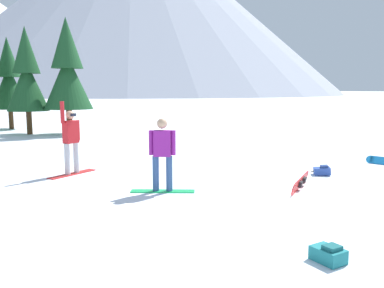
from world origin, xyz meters
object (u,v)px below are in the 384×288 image
loose_snowboard_near_right (301,182)px  pine_tree_tall (27,76)px  snowboarder_background (71,140)px  backpack_blue (322,171)px  backpack_teal (328,254)px  snowboarder_midground (162,153)px  pine_tree_slender (9,79)px  pine_tree_broad (67,71)px

loose_snowboard_near_right → pine_tree_tall: 16.89m
snowboarder_background → backpack_blue: snowboarder_background is taller
loose_snowboard_near_right → backpack_blue: size_ratio=2.86×
backpack_teal → snowboarder_midground: bearing=94.8°
pine_tree_slender → pine_tree_broad: (2.48, -4.78, 0.35)m
pine_tree_slender → backpack_teal: bearing=-84.9°
snowboarder_background → backpack_teal: size_ratio=3.97×
backpack_blue → pine_tree_tall: (-5.85, 15.24, 2.99)m
loose_snowboard_near_right → pine_tree_broad: (-2.33, 14.98, 3.23)m
backpack_teal → pine_tree_tall: 19.72m
backpack_teal → pine_tree_broad: 18.62m
pine_tree_tall → backpack_teal: bearing=-85.6°
pine_tree_broad → backpack_blue: bearing=-74.4°
pine_tree_tall → loose_snowboard_near_right: bearing=-75.3°
loose_snowboard_near_right → pine_tree_tall: pine_tree_tall is taller
snowboarder_midground → pine_tree_tall: size_ratio=0.31×
snowboarder_midground → pine_tree_tall: (-1.10, 14.74, 2.19)m
snowboarder_midground → snowboarder_background: (-1.44, 3.04, 0.07)m
pine_tree_broad → snowboarder_midground: bearing=-93.3°
pine_tree_broad → backpack_teal: bearing=-91.3°
loose_snowboard_near_right → backpack_blue: bearing=27.3°
snowboarder_midground → snowboarder_background: snowboarder_background is taller
backpack_blue → backpack_teal: bearing=-136.1°
pine_tree_slender → pine_tree_broad: pine_tree_broad is taller
backpack_blue → pine_tree_broad: size_ratio=0.09×
snowboarder_background → pine_tree_tall: 11.89m
snowboarder_background → loose_snowboard_near_right: 6.38m
snowboarder_midground → loose_snowboard_near_right: snowboarder_midground is taller
snowboarder_background → pine_tree_tall: pine_tree_tall is taller
backpack_teal → pine_tree_slender: pine_tree_slender is taller
backpack_blue → pine_tree_broad: (-3.96, 14.14, 3.25)m
snowboarder_background → pine_tree_slender: bearing=90.9°
backpack_teal → pine_tree_tall: bearing=94.4°
loose_snowboard_near_right → backpack_blue: (1.63, 0.84, -0.02)m
pine_tree_tall → pine_tree_slender: bearing=99.1°
snowboarder_background → backpack_teal: bearing=-76.7°
snowboarder_midground → pine_tree_slender: bearing=95.2°
backpack_blue → pine_tree_slender: pine_tree_slender is taller
pine_tree_broad → pine_tree_slender: bearing=117.5°
backpack_blue → pine_tree_slender: size_ratio=0.10×
pine_tree_tall → pine_tree_slender: 3.72m
snowboarder_background → pine_tree_slender: size_ratio=0.38×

